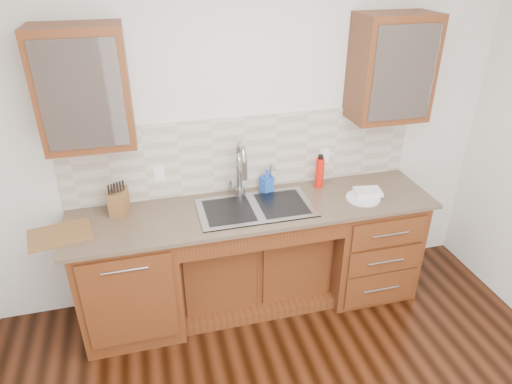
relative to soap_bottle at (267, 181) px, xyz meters
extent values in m
cube|color=silver|center=(-0.15, 0.16, 0.35)|extent=(4.00, 0.10, 2.70)
cube|color=#593014|center=(-1.10, -0.20, -0.56)|extent=(0.70, 0.62, 0.88)
cube|color=#593014|center=(-0.15, -0.11, -0.65)|extent=(1.20, 0.44, 0.70)
cube|color=#593014|center=(0.80, -0.20, -0.56)|extent=(0.70, 0.62, 0.88)
cube|color=#84705B|center=(-0.15, -0.22, -0.11)|extent=(2.70, 0.65, 0.03)
cube|color=beige|center=(-0.15, 0.10, 0.20)|extent=(2.70, 0.02, 0.59)
cube|color=#9E9EA5|center=(-0.15, -0.23, -0.18)|extent=(0.84, 0.46, 0.19)
cylinder|color=#999993|center=(-0.22, 0.00, 0.11)|extent=(0.04, 0.04, 0.40)
cylinder|color=#999993|center=(0.03, 0.01, 0.03)|extent=(0.02, 0.02, 0.24)
cube|color=#593014|center=(-1.20, -0.06, 0.82)|extent=(0.55, 0.34, 0.75)
cube|color=#593014|center=(0.90, -0.06, 0.82)|extent=(0.55, 0.34, 0.75)
cube|color=white|center=(-0.80, 0.08, 0.12)|extent=(0.08, 0.01, 0.12)
cube|color=white|center=(0.50, 0.08, 0.12)|extent=(0.08, 0.01, 0.12)
imported|color=blue|center=(0.00, 0.00, 0.00)|extent=(0.11, 0.11, 0.18)
cylinder|color=red|center=(0.42, -0.03, 0.03)|extent=(0.08, 0.08, 0.25)
cylinder|color=silver|center=(0.67, -0.30, -0.08)|extent=(0.34, 0.34, 0.01)
cube|color=white|center=(0.73, -0.26, -0.06)|extent=(0.22, 0.17, 0.03)
cube|color=#8B6046|center=(-1.10, -0.05, 0.00)|extent=(0.15, 0.19, 0.18)
cube|color=brown|center=(-1.49, -0.25, -0.08)|extent=(0.44, 0.35, 0.02)
imported|color=silver|center=(-1.26, -0.06, 0.77)|extent=(0.15, 0.15, 0.10)
imported|color=white|center=(-1.11, -0.06, 0.77)|extent=(0.13, 0.13, 0.09)
imported|color=silver|center=(0.75, -0.06, 0.77)|extent=(0.13, 0.13, 0.09)
imported|color=white|center=(0.97, -0.06, 0.77)|extent=(0.11, 0.11, 0.10)
camera|label=1|loc=(-0.87, -3.01, 1.59)|focal=32.00mm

